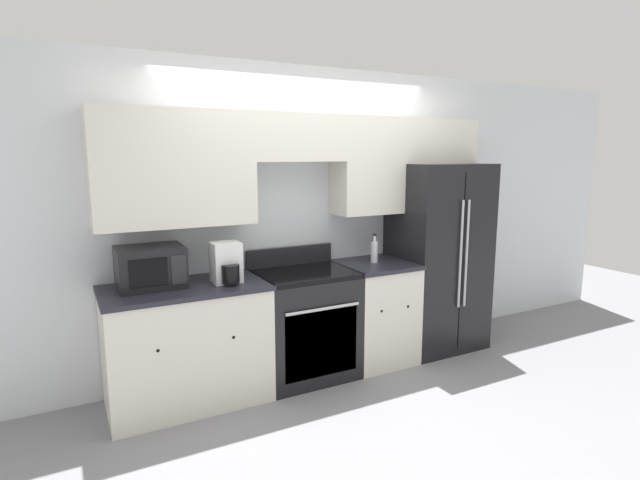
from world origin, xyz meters
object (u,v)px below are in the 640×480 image
object	(u,v)px
oven_range	(305,323)
microwave	(151,267)
refrigerator	(434,256)
bottle	(374,251)

from	to	relation	value
oven_range	microwave	world-z (taller)	microwave
oven_range	refrigerator	xyz separation A→B (m)	(1.43, 0.06, 0.43)
bottle	microwave	bearing A→B (deg)	178.22
microwave	bottle	distance (m)	1.90
refrigerator	microwave	world-z (taller)	refrigerator
oven_range	bottle	bearing A→B (deg)	1.23
oven_range	refrigerator	size ratio (longest dim) A/B	0.60
refrigerator	bottle	xyz separation A→B (m)	(-0.73, -0.04, 0.12)
oven_range	bottle	distance (m)	0.89
oven_range	microwave	xyz separation A→B (m)	(-1.20, 0.07, 0.60)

